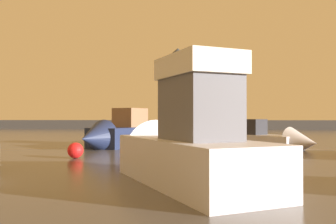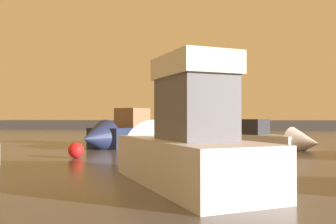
{
  "view_description": "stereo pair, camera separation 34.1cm",
  "coord_description": "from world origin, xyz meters",
  "px_view_note": "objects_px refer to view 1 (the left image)",
  "views": [
    {
      "loc": [
        0.58,
        -0.9,
        2.18
      ],
      "look_at": [
        -1.4,
        18.39,
        2.48
      ],
      "focal_mm": 39.55,
      "sensor_mm": 36.0,
      "label": 1
    },
    {
      "loc": [
        0.92,
        -0.86,
        2.18
      ],
      "look_at": [
        -1.4,
        18.39,
        2.48
      ],
      "focal_mm": 39.55,
      "sensor_mm": 36.0,
      "label": 2
    }
  ],
  "objects_px": {
    "motorboat_1": "(117,134)",
    "motorboat_2": "(177,145)",
    "lighthouse": "(178,86)",
    "motorboat_5": "(275,140)",
    "mooring_buoy": "(75,150)"
  },
  "relations": [
    {
      "from": "motorboat_1",
      "to": "motorboat_2",
      "type": "distance_m",
      "value": 15.02
    },
    {
      "from": "lighthouse",
      "to": "motorboat_1",
      "type": "height_order",
      "value": "lighthouse"
    },
    {
      "from": "motorboat_1",
      "to": "motorboat_5",
      "type": "xyz_separation_m",
      "value": [
        11.43,
        0.08,
        -0.34
      ]
    },
    {
      "from": "motorboat_1",
      "to": "mooring_buoy",
      "type": "relative_size",
      "value": 10.49
    },
    {
      "from": "motorboat_1",
      "to": "motorboat_5",
      "type": "bearing_deg",
      "value": 0.38
    },
    {
      "from": "motorboat_1",
      "to": "motorboat_2",
      "type": "relative_size",
      "value": 0.97
    },
    {
      "from": "lighthouse",
      "to": "motorboat_2",
      "type": "xyz_separation_m",
      "value": [
        4.43,
        -59.05,
        -7.14
      ]
    },
    {
      "from": "motorboat_1",
      "to": "motorboat_2",
      "type": "bearing_deg",
      "value": -68.48
    },
    {
      "from": "mooring_buoy",
      "to": "motorboat_1",
      "type": "bearing_deg",
      "value": 86.79
    },
    {
      "from": "motorboat_2",
      "to": "motorboat_5",
      "type": "height_order",
      "value": "motorboat_2"
    },
    {
      "from": "motorboat_5",
      "to": "mooring_buoy",
      "type": "relative_size",
      "value": 7.71
    },
    {
      "from": "motorboat_2",
      "to": "mooring_buoy",
      "type": "bearing_deg",
      "value": 133.41
    },
    {
      "from": "motorboat_1",
      "to": "mooring_buoy",
      "type": "xyz_separation_m",
      "value": [
        -0.43,
        -7.69,
        -0.53
      ]
    },
    {
      "from": "motorboat_1",
      "to": "motorboat_2",
      "type": "xyz_separation_m",
      "value": [
        5.51,
        -13.97,
        0.27
      ]
    },
    {
      "from": "lighthouse",
      "to": "mooring_buoy",
      "type": "height_order",
      "value": "lighthouse"
    }
  ]
}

